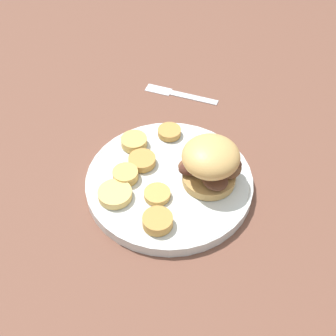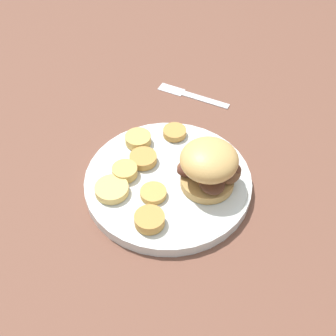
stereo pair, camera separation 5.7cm
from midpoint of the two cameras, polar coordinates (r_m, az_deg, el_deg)
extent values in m
plane|color=brown|center=(0.80, 2.03, -2.35)|extent=(4.00, 4.00, 0.00)
cylinder|color=silver|center=(0.79, 2.05, -1.88)|extent=(0.28, 0.28, 0.02)
torus|color=silver|center=(0.79, 2.06, -1.47)|extent=(0.28, 0.28, 0.01)
cylinder|color=tan|center=(0.78, 6.90, -1.66)|extent=(0.09, 0.09, 0.01)
ellipsoid|color=#4C281E|center=(0.77, 5.04, -0.11)|extent=(0.04, 0.05, 0.02)
ellipsoid|color=#563323|center=(0.75, 7.49, -1.87)|extent=(0.06, 0.06, 0.02)
ellipsoid|color=brown|center=(0.77, 5.60, -0.15)|extent=(0.03, 0.04, 0.02)
ellipsoid|color=brown|center=(0.78, 7.85, 0.67)|extent=(0.05, 0.04, 0.02)
ellipsoid|color=brown|center=(0.77, 4.53, 0.01)|extent=(0.04, 0.04, 0.02)
ellipsoid|color=brown|center=(0.77, 9.68, -0.86)|extent=(0.05, 0.05, 0.01)
ellipsoid|color=#563323|center=(0.77, 9.58, -0.09)|extent=(0.04, 0.05, 0.02)
ellipsoid|color=tan|center=(0.74, 7.24, 0.91)|extent=(0.09, 0.09, 0.05)
cylinder|color=tan|center=(0.78, -3.27, -0.64)|extent=(0.04, 0.04, 0.02)
cylinder|color=tan|center=(0.76, 0.35, -3.17)|extent=(0.04, 0.04, 0.01)
cylinder|color=tan|center=(0.84, -1.73, 3.46)|extent=(0.05, 0.05, 0.02)
cylinder|color=#BC8942|center=(0.85, 2.54, 4.32)|extent=(0.04, 0.04, 0.01)
cylinder|color=#BC8942|center=(0.81, -1.03, 1.09)|extent=(0.05, 0.05, 0.01)
cylinder|color=#DBB766|center=(0.76, -4.76, -2.70)|extent=(0.06, 0.06, 0.01)
cylinder|color=#BC8942|center=(0.72, 0.00, -6.42)|extent=(0.05, 0.05, 0.02)
cube|color=silver|center=(0.97, 6.27, 8.25)|extent=(0.05, 0.10, 0.00)
cube|color=silver|center=(0.99, 2.07, 9.51)|extent=(0.04, 0.06, 0.00)
camera|label=1|loc=(0.03, -87.88, 2.30)|focal=50.00mm
camera|label=2|loc=(0.03, 92.12, -2.30)|focal=50.00mm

